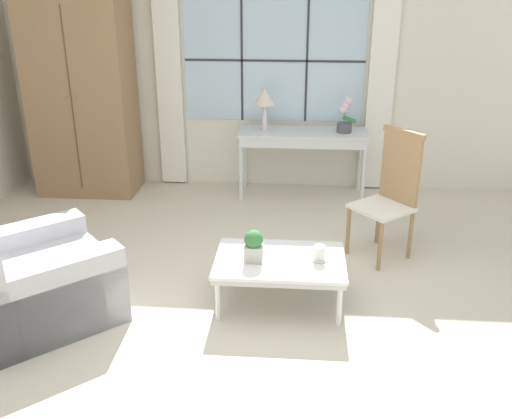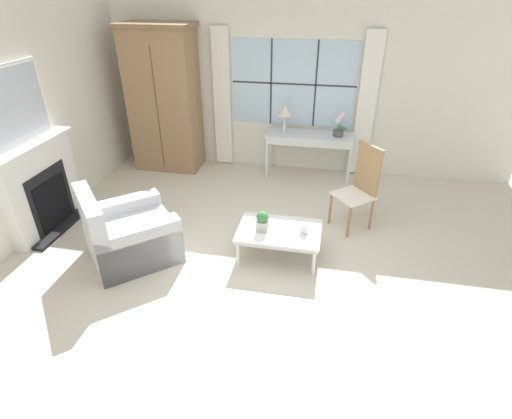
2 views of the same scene
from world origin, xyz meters
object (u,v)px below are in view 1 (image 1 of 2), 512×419
at_px(pillar_candle, 319,254).
at_px(armchair_upholstered, 35,282).
at_px(table_lamp, 265,99).
at_px(coffee_table, 280,264).
at_px(armoire, 81,88).
at_px(side_chair_wooden, 392,188).
at_px(potted_plant_small, 254,245).
at_px(console_table, 303,138).
at_px(potted_orchid, 345,118).

bearing_deg(pillar_candle, armchair_upholstered, -170.46).
relative_size(table_lamp, coffee_table, 0.49).
relative_size(armoire, side_chair_wooden, 2.08).
bearing_deg(table_lamp, coffee_table, -83.35).
relative_size(armchair_upholstered, potted_plant_small, 5.42).
relative_size(table_lamp, pillar_candle, 3.59).
bearing_deg(armchair_upholstered, potted_plant_small, 11.30).
distance_m(console_table, side_chair_wooden, 1.62).
bearing_deg(potted_plant_small, armoire, 131.74).
relative_size(coffee_table, potted_plant_small, 4.00).
height_order(armchair_upholstered, pillar_candle, armchair_upholstered).
distance_m(console_table, armchair_upholstered, 3.30).
bearing_deg(console_table, table_lamp, -171.68).
xyz_separation_m(console_table, pillar_candle, (0.14, -2.34, -0.22)).
bearing_deg(side_chair_wooden, armoire, 156.69).
distance_m(potted_orchid, coffee_table, 2.47).
bearing_deg(pillar_candle, side_chair_wooden, 55.41).
distance_m(potted_orchid, pillar_candle, 2.40).
xyz_separation_m(console_table, side_chair_wooden, (0.77, -1.42, -0.03)).
relative_size(armoire, potted_orchid, 6.05).
relative_size(console_table, table_lamp, 2.99).
bearing_deg(potted_plant_small, potted_orchid, 71.53).
xyz_separation_m(armoire, potted_orchid, (2.87, 0.04, -0.28)).
bearing_deg(side_chair_wooden, potted_orchid, 102.90).
height_order(armoire, coffee_table, armoire).
bearing_deg(potted_orchid, potted_plant_small, -108.47).
relative_size(armoire, console_table, 1.66).
xyz_separation_m(armoire, armchair_upholstered, (0.53, -2.64, -0.88)).
xyz_separation_m(table_lamp, coffee_table, (0.26, -2.27, -0.76)).
bearing_deg(pillar_candle, potted_orchid, 82.46).
distance_m(coffee_table, potted_plant_small, 0.26).
xyz_separation_m(armoire, pillar_candle, (2.56, -2.30, -0.75)).
xyz_separation_m(console_table, potted_plant_small, (-0.35, -2.37, -0.16)).
bearing_deg(potted_orchid, pillar_candle, -97.54).
distance_m(table_lamp, potted_orchid, 0.89).
height_order(side_chair_wooden, potted_plant_small, side_chair_wooden).
xyz_separation_m(potted_orchid, pillar_candle, (-0.31, -2.34, -0.47)).
height_order(potted_orchid, potted_plant_small, potted_orchid).
relative_size(potted_orchid, coffee_table, 0.40).
height_order(table_lamp, potted_plant_small, table_lamp).
bearing_deg(pillar_candle, console_table, 93.34).
bearing_deg(side_chair_wooden, table_lamp, 131.12).
bearing_deg(coffee_table, pillar_candle, -1.52).
relative_size(armoire, potted_plant_small, 9.67).
height_order(console_table, potted_plant_small, console_table).
xyz_separation_m(console_table, armchair_upholstered, (-1.89, -2.68, -0.36)).
distance_m(side_chair_wooden, coffee_table, 1.33).
xyz_separation_m(armchair_upholstered, pillar_candle, (2.03, 0.34, 0.14)).
bearing_deg(armoire, console_table, 1.07).
distance_m(armchair_upholstered, pillar_candle, 2.06).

